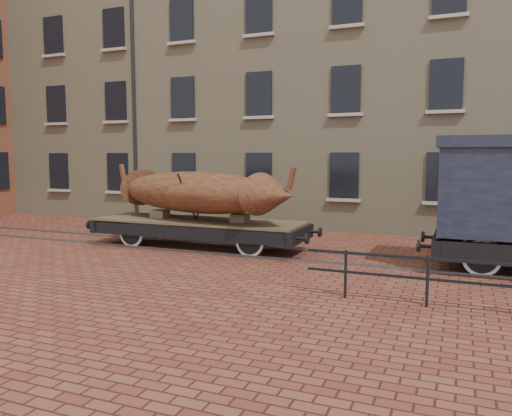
% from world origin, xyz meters
% --- Properties ---
extents(ground, '(90.00, 90.00, 0.00)m').
position_xyz_m(ground, '(0.00, 0.00, 0.00)').
color(ground, maroon).
extents(warehouse_cream, '(40.00, 10.19, 14.00)m').
position_xyz_m(warehouse_cream, '(3.00, 9.99, 7.00)').
color(warehouse_cream, tan).
rests_on(warehouse_cream, ground).
extents(rail_track, '(30.00, 1.52, 0.06)m').
position_xyz_m(rail_track, '(0.00, 0.00, 0.03)').
color(rail_track, '#59595E').
rests_on(rail_track, ground).
extents(flatcar_wagon, '(7.63, 2.07, 1.15)m').
position_xyz_m(flatcar_wagon, '(-2.54, -0.00, 0.72)').
color(flatcar_wagon, '#4A3A24').
rests_on(flatcar_wagon, ground).
extents(iron_boat, '(7.40, 3.61, 1.75)m').
position_xyz_m(iron_boat, '(-2.64, 0.00, 1.79)').
color(iron_boat, brown).
rests_on(iron_boat, flatcar_wagon).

